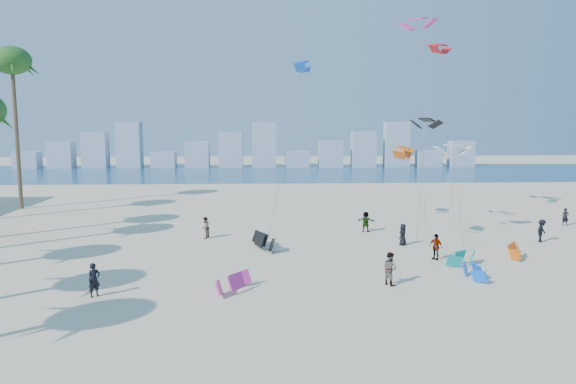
{
  "coord_description": "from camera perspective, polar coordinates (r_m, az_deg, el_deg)",
  "views": [
    {
      "loc": [
        1.45,
        -20.3,
        9.56
      ],
      "look_at": [
        3.0,
        16.0,
        4.5
      ],
      "focal_mm": 34.28,
      "sensor_mm": 36.0,
      "label": 1
    }
  ],
  "objects": [
    {
      "name": "ground",
      "position": [
        22.48,
        -6.19,
        -17.28
      ],
      "size": [
        220.0,
        220.0,
        0.0
      ],
      "primitive_type": "plane",
      "color": "beige",
      "rests_on": "ground"
    },
    {
      "name": "ocean",
      "position": [
        92.8,
        -3.33,
        2.0
      ],
      "size": [
        220.0,
        220.0,
        0.0
      ],
      "primitive_type": "plane",
      "color": "navy",
      "rests_on": "ground"
    },
    {
      "name": "kitesurfer_near",
      "position": [
        31.24,
        -19.47,
        -8.6
      ],
      "size": [
        0.79,
        0.77,
        1.83
      ],
      "primitive_type": "imported",
      "rotation": [
        0.0,
        0.0,
        0.74
      ],
      "color": "black",
      "rests_on": "ground"
    },
    {
      "name": "kitesurfer_mid",
      "position": [
        32.05,
        10.5,
        -7.79
      ],
      "size": [
        1.11,
        1.17,
        1.9
      ],
      "primitive_type": "imported",
      "rotation": [
        0.0,
        0.0,
        2.17
      ],
      "color": "gray",
      "rests_on": "ground"
    },
    {
      "name": "kitesurfers_far",
      "position": [
        43.54,
        12.32,
        -3.8
      ],
      "size": [
        31.71,
        11.54,
        1.76
      ],
      "color": "black",
      "rests_on": "ground"
    },
    {
      "name": "grounded_kites",
      "position": [
        36.94,
        11.39,
        -6.48
      ],
      "size": [
        26.79,
        13.21,
        1.09
      ],
      "color": "#DE319A",
      "rests_on": "ground"
    },
    {
      "name": "flying_kites",
      "position": [
        46.13,
        16.09,
        9.96
      ],
      "size": [
        31.64,
        17.35,
        18.5
      ],
      "color": "#F25B0C",
      "rests_on": "ground"
    },
    {
      "name": "distant_skyline",
      "position": [
        102.54,
        -3.93,
        4.29
      ],
      "size": [
        85.0,
        3.0,
        8.4
      ],
      "color": "#9EADBF",
      "rests_on": "ground"
    }
  ]
}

